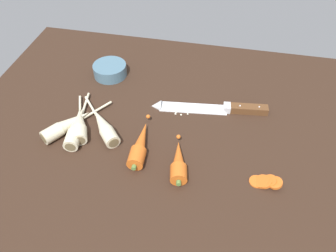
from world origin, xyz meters
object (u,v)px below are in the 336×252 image
chefs_knife (207,108)px  whole_carrot (140,145)px  parsnip_front (67,125)px  parsnip_back (77,127)px  parsnip_mid_right (80,124)px  whole_carrot_second (179,162)px  prep_bowl (110,70)px  carrot_slice_stack (265,182)px  parsnip_mid_left (104,126)px

chefs_knife → whole_carrot: whole_carrot is taller
parsnip_front → parsnip_back: bearing=-3.1°
chefs_knife → parsnip_mid_right: bearing=-155.3°
whole_carrot_second → parsnip_back: bearing=167.6°
chefs_knife → parsnip_mid_right: parsnip_mid_right is taller
chefs_knife → whole_carrot_second: size_ratio=2.17×
whole_carrot → prep_bowl: bearing=121.5°
whole_carrot_second → carrot_slice_stack: (21.61, -0.68, -1.28)cm
parsnip_mid_right → carrot_slice_stack: 51.90cm
parsnip_back → carrot_slice_stack: parsnip_back is taller
parsnip_front → prep_bowl: same height
chefs_knife → whole_carrot_second: whole_carrot_second is taller
prep_bowl → parsnip_back: bearing=-90.8°
whole_carrot_second → prep_bowl: whole_carrot_second is taller
whole_carrot → parsnip_back: bearing=171.2°
whole_carrot → parsnip_front: bearing=171.9°
parsnip_front → carrot_slice_stack: (54.50, -7.42, -1.16)cm
whole_carrot → prep_bowl: whole_carrot is taller
whole_carrot_second → parsnip_front: 33.58cm
parsnip_mid_left → parsnip_back: same height
parsnip_front → prep_bowl: 27.44cm
parsnip_back → prep_bowl: size_ratio=2.10×
whole_carrot → parsnip_front: (-21.95, 3.11, -0.12)cm
chefs_knife → parsnip_front: (-37.33, -16.70, 1.33)cm
parsnip_mid_right → prep_bowl: 26.22cm
parsnip_mid_left → parsnip_back: bearing=-164.9°
parsnip_front → parsnip_mid_right: same height
chefs_knife → parsnip_front: bearing=-155.9°
whole_carrot_second → parsnip_back: (-29.97, 6.57, -0.12)cm
parsnip_mid_right → carrot_slice_stack: size_ratio=2.43×
whole_carrot → parsnip_mid_right: 19.10cm
parsnip_mid_right → prep_bowl: same height
chefs_knife → parsnip_mid_left: bearing=-151.3°
chefs_knife → parsnip_mid_left: size_ratio=1.86×
chefs_knife → prep_bowl: 35.63cm
chefs_knife → parsnip_back: (-34.40, -16.86, 1.33)cm
parsnip_back → parsnip_mid_right: bearing=72.3°
whole_carrot → prep_bowl: 35.61cm
whole_carrot_second → parsnip_mid_right: size_ratio=0.84×
whole_carrot_second → prep_bowl: (-29.57, 33.97, 0.05)cm
whole_carrot_second → prep_bowl: bearing=131.0°
whole_carrot → parsnip_front: 22.17cm
parsnip_front → carrot_slice_stack: bearing=-7.7°
whole_carrot → chefs_knife: bearing=52.2°
parsnip_mid_left → parsnip_mid_right: bearing=-173.7°
whole_carrot_second → parsnip_mid_left: bearing=159.6°
parsnip_mid_right → parsnip_mid_left: bearing=6.3°
parsnip_back → whole_carrot: bearing=-8.8°
parsnip_front → prep_bowl: (3.32, 27.24, 0.17)cm
chefs_knife → parsnip_mid_left: 31.11cm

